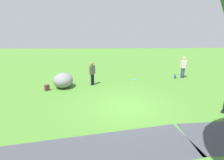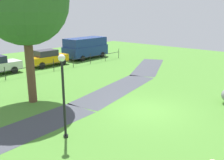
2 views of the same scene
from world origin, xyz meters
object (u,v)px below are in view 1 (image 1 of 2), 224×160
object	(u,v)px
backpack_by_boulder	(47,88)
handbag_on_grass	(175,76)
lawn_boulder	(63,80)
woman_with_handbag	(183,66)
man_near_boulder	(92,72)
frisbee_on_grass	(134,80)

from	to	relation	value
backpack_by_boulder	handbag_on_grass	bearing A→B (deg)	-164.10
lawn_boulder	backpack_by_boulder	size ratio (longest dim) A/B	4.31
woman_with_handbag	backpack_by_boulder	size ratio (longest dim) A/B	4.30
woman_with_handbag	handbag_on_grass	xyz separation A→B (m)	(0.60, 0.05, -0.86)
lawn_boulder	man_near_boulder	bearing A→B (deg)	-167.13
backpack_by_boulder	woman_with_handbag	bearing A→B (deg)	-164.77
handbag_on_grass	man_near_boulder	bearing A→B (deg)	13.70
woman_with_handbag	backpack_by_boulder	xyz separation A→B (m)	(9.98, 2.72, -0.81)
woman_with_handbag	frisbee_on_grass	size ratio (longest dim) A/B	6.76
handbag_on_grass	frisbee_on_grass	bearing A→B (deg)	6.64
woman_with_handbag	frisbee_on_grass	distance (m)	4.14
woman_with_handbag	man_near_boulder	world-z (taller)	woman_with_handbag
handbag_on_grass	lawn_boulder	bearing A→B (deg)	13.50
handbag_on_grass	backpack_by_boulder	bearing A→B (deg)	15.90
man_near_boulder	backpack_by_boulder	world-z (taller)	man_near_boulder
woman_with_handbag	handbag_on_grass	distance (m)	1.05
lawn_boulder	backpack_by_boulder	distance (m)	1.17
woman_with_handbag	man_near_boulder	size ratio (longest dim) A/B	1.04
woman_with_handbag	handbag_on_grass	size ratio (longest dim) A/B	4.82
lawn_boulder	backpack_by_boulder	world-z (taller)	lawn_boulder
lawn_boulder	handbag_on_grass	xyz separation A→B (m)	(-8.45, -2.03, -0.36)
man_near_boulder	backpack_by_boulder	xyz separation A→B (m)	(2.89, 1.09, -0.76)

